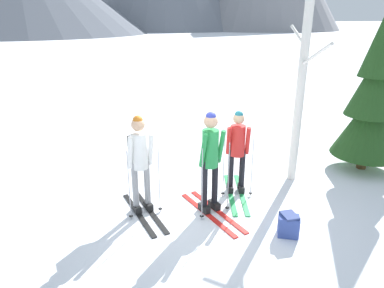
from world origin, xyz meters
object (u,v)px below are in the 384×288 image
(pine_tree_near, at_px, (373,99))
(birch_tree_tall, at_px, (304,56))
(backpack_on_snow_front, at_px, (289,225))
(skier_in_white, at_px, (140,159))
(skier_in_green, at_px, (210,158))
(skier_in_red, at_px, (237,148))

(pine_tree_near, distance_m, birch_tree_tall, 2.08)
(pine_tree_near, bearing_deg, backpack_on_snow_front, -145.61)
(skier_in_white, height_order, skier_in_green, skier_in_green)
(pine_tree_near, bearing_deg, birch_tree_tall, -175.93)
(birch_tree_tall, bearing_deg, skier_in_white, -170.29)
(skier_in_red, height_order, birch_tree_tall, birch_tree_tall)
(skier_in_red, bearing_deg, skier_in_green, -140.56)
(skier_in_white, relative_size, pine_tree_near, 0.50)
(skier_in_red, bearing_deg, backpack_on_snow_front, -79.69)
(skier_in_green, distance_m, skier_in_red, 0.92)
(skier_in_green, bearing_deg, backpack_on_snow_front, -45.55)
(skier_in_green, height_order, pine_tree_near, pine_tree_near)
(skier_in_red, relative_size, pine_tree_near, 0.48)
(pine_tree_near, xyz_separation_m, backpack_on_snow_front, (-2.94, -2.01, -1.44))
(skier_in_green, bearing_deg, birch_tree_tall, 22.25)
(skier_in_green, bearing_deg, pine_tree_near, 14.09)
(backpack_on_snow_front, bearing_deg, pine_tree_near, 34.39)
(backpack_on_snow_front, bearing_deg, birch_tree_tall, 59.81)
(skier_in_green, bearing_deg, skier_in_white, 165.78)
(skier_in_green, relative_size, pine_tree_near, 0.52)
(pine_tree_near, height_order, backpack_on_snow_front, pine_tree_near)
(skier_in_green, distance_m, pine_tree_near, 4.11)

